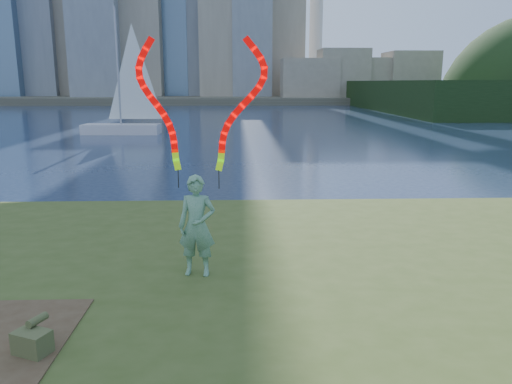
{
  "coord_description": "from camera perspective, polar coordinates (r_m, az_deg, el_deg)",
  "views": [
    {
      "loc": [
        1.48,
        -8.36,
        3.83
      ],
      "look_at": [
        1.8,
        1.0,
        1.76
      ],
      "focal_mm": 35.0,
      "sensor_mm": 36.0,
      "label": 1
    }
  ],
  "objects": [
    {
      "name": "ground",
      "position": [
        9.31,
        -11.16,
        -12.08
      ],
      "size": [
        320.0,
        320.0,
        0.0
      ],
      "primitive_type": "plane",
      "color": "#1B2944",
      "rests_on": "ground"
    },
    {
      "name": "grassy_knoll",
      "position": [
        7.15,
        -14.27,
        -17.19
      ],
      "size": [
        20.0,
        18.0,
        0.8
      ],
      "color": "#3C4C1B",
      "rests_on": "ground"
    },
    {
      "name": "far_shore",
      "position": [
        103.42,
        -2.83,
        10.67
      ],
      "size": [
        320.0,
        40.0,
        1.2
      ],
      "primitive_type": "cube",
      "color": "#484335",
      "rests_on": "ground"
    },
    {
      "name": "woman_with_ribbons",
      "position": [
        7.83,
        -6.78,
        0.43
      ],
      "size": [
        2.03,
        0.47,
        4.0
      ],
      "rotation": [
        0.0,
        0.0,
        -0.13
      ],
      "color": "#1D6634",
      "rests_on": "grassy_knoll"
    },
    {
      "name": "canvas_bag",
      "position": [
        6.43,
        -24.17,
        -15.3
      ],
      "size": [
        0.47,
        0.53,
        0.38
      ],
      "rotation": [
        0.0,
        0.0,
        -0.41
      ],
      "color": "#434A28",
      "rests_on": "grassy_knoll"
    },
    {
      "name": "sailboat",
      "position": [
        38.8,
        -14.78,
        8.73
      ],
      "size": [
        6.06,
        2.06,
        9.14
      ],
      "rotation": [
        0.0,
        0.0,
        -0.04
      ],
      "color": "silver",
      "rests_on": "ground"
    }
  ]
}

